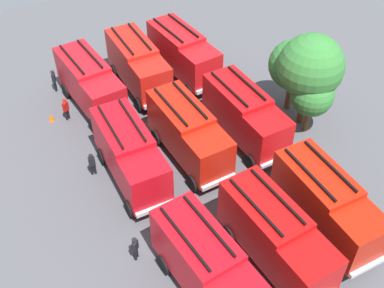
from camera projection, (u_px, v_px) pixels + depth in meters
name	position (u px, v px, depth m)	size (l,w,h in m)	color
ground_plane	(192.00, 160.00, 31.68)	(54.40, 54.40, 0.00)	#4C4C51
fire_truck_0	(90.00, 83.00, 34.39)	(7.38, 3.24, 3.88)	red
fire_truck_1	(130.00, 154.00, 28.96)	(7.25, 2.89, 3.88)	red
fire_truck_2	(208.00, 267.00, 23.15)	(7.38, 3.26, 3.88)	red
fire_truck_3	(138.00, 64.00, 36.17)	(7.22, 2.80, 3.88)	red
fire_truck_4	(188.00, 133.00, 30.41)	(7.27, 2.94, 3.88)	red
fire_truck_5	(276.00, 236.00, 24.52)	(7.33, 3.10, 3.88)	red
fire_truck_6	(183.00, 52.00, 37.39)	(7.39, 3.29, 3.88)	red
fire_truck_7	(245.00, 114.00, 31.76)	(7.26, 2.90, 3.88)	red
fire_truck_8	(326.00, 203.00, 26.11)	(7.23, 2.83, 3.88)	red
firefighter_0	(54.00, 80.00, 36.66)	(0.48, 0.36, 1.77)	black
firefighter_1	(92.00, 164.00, 30.12)	(0.31, 0.46, 1.64)	black
firefighter_2	(135.00, 248.00, 25.45)	(0.47, 0.47, 1.65)	black
firefighter_3	(66.00, 108.00, 34.12)	(0.43, 0.48, 1.73)	black
firefighter_4	(80.00, 67.00, 38.06)	(0.48, 0.44, 1.71)	black
tree_0	(294.00, 65.00, 33.26)	(3.58, 3.58, 5.55)	brown
tree_1	(311.00, 67.00, 31.48)	(4.42, 4.42, 6.86)	brown
tree_2	(312.00, 95.00, 31.83)	(2.90, 2.90, 4.50)	brown
traffic_cone_0	(51.00, 117.00, 34.46)	(0.41, 0.41, 0.58)	#F2600C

